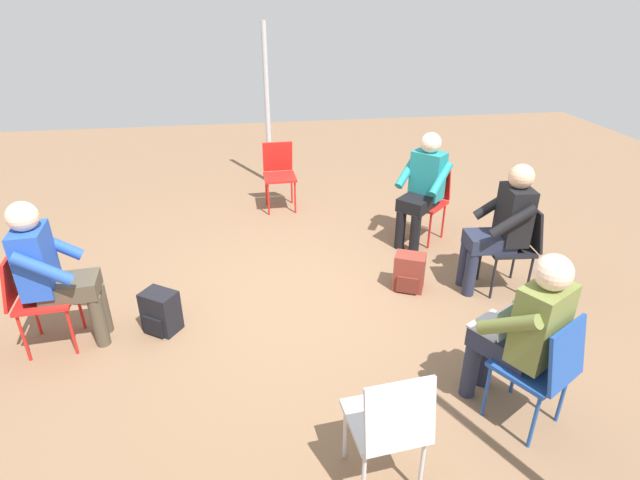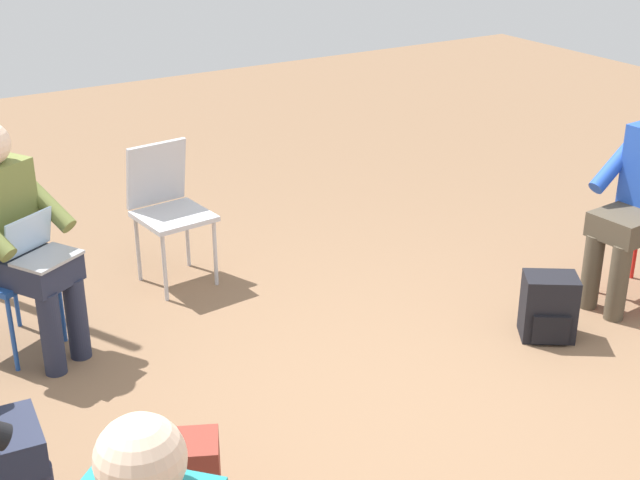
# 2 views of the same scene
# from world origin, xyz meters

# --- Properties ---
(ground_plane) EXTENTS (14.00, 14.00, 0.00)m
(ground_plane) POSITION_xyz_m (0.00, 0.00, 0.00)
(ground_plane) COLOR brown
(chair_north) EXTENTS (0.44, 0.47, 0.85)m
(chair_north) POSITION_xyz_m (-0.20, 1.98, 0.50)
(chair_north) COLOR #B7B7BC
(chair_north) RESTS_ON ground
(person_with_laptop) EXTENTS (0.62, 0.64, 1.24)m
(person_with_laptop) POSITION_xyz_m (-1.18, 1.54, 0.69)
(person_with_laptop) COLOR #23283D
(person_with_laptop) RESTS_ON ground
(backpack_near_laptop_user) EXTENTS (0.34, 0.32, 0.36)m
(backpack_near_laptop_user) POSITION_xyz_m (1.25, 0.25, 0.16)
(backpack_near_laptop_user) COLOR black
(backpack_near_laptop_user) RESTS_ON ground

